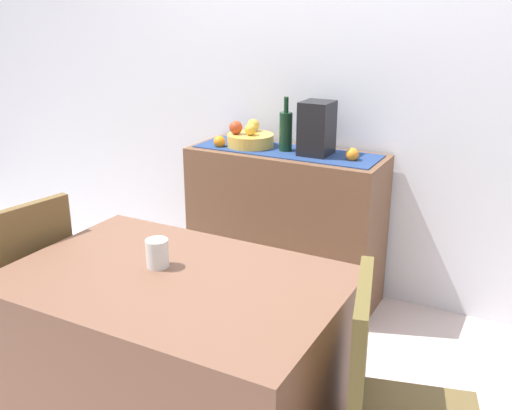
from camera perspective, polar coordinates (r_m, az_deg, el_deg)
The scene contains 15 objects.
ground_plane at distance 2.78m, azimuth -2.82°, elevation -17.43°, with size 6.40×6.40×0.02m, color beige.
room_wall_rear at distance 3.31m, azimuth 7.57°, elevation 13.92°, with size 6.40×0.06×2.70m, color silver.
sideboard_console at distance 3.34m, azimuth 2.91°, elevation -2.00°, with size 1.11×0.42×0.88m, color brown.
table_runner at distance 3.21m, azimuth 3.04°, elevation 5.40°, with size 1.04×0.32×0.01m, color navy.
fruit_bowl at distance 3.30m, azimuth -0.56°, elevation 6.49°, with size 0.27×0.27×0.07m, color gold.
apple_front at distance 3.26m, azimuth -0.55°, elevation 7.55°, with size 0.07×0.07×0.07m, color gold.
apple_rear at distance 3.36m, azimuth -0.27°, elevation 7.97°, with size 0.07×0.07×0.07m, color gold.
apple_center at distance 3.29m, azimuth -2.02°, elevation 7.74°, with size 0.08×0.08×0.08m, color #B03C1C.
wine_bottle at distance 3.18m, azimuth 2.99°, elevation 7.39°, with size 0.07×0.07×0.30m.
coffee_maker at distance 3.10m, azimuth 6.08°, elevation 7.57°, with size 0.16×0.18×0.29m, color black.
orange_loose_end at distance 3.04m, azimuth 9.57°, elevation 4.99°, with size 0.07×0.07×0.07m, color orange.
orange_loose_near_bowl at distance 3.30m, azimuth -3.66°, elevation 6.33°, with size 0.07×0.07×0.07m, color orange.
dining_table at distance 2.26m, azimuth -7.77°, elevation -15.53°, with size 1.20×0.80×0.74m, color brown.
coffee_cup at distance 2.13m, azimuth -9.82°, elevation -4.76°, with size 0.08×0.08×0.11m, color silver.
chair_near_window at distance 2.84m, azimuth -22.42°, elevation -11.56°, with size 0.46×0.46×0.90m.
Camera 1 is at (1.16, -1.90, 1.65)m, focal length 40.10 mm.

